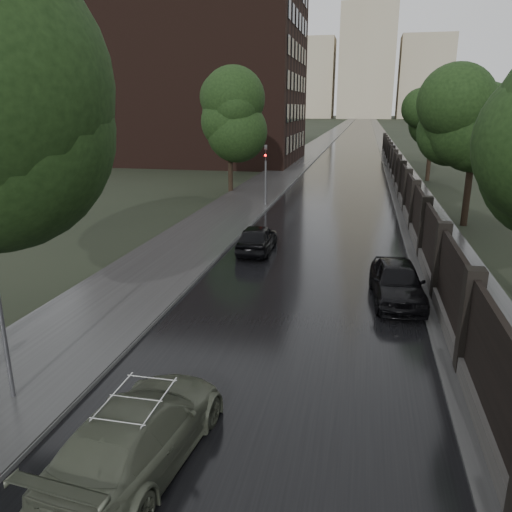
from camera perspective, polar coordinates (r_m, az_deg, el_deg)
The scene contains 14 objects.
ground at distance 9.49m, azimuth -2.74°, elevation -24.95°, with size 800.00×800.00×0.00m, color black.
road at distance 196.96m, azimuth 11.94°, elevation 14.48°, with size 8.00×420.00×0.02m, color black.
sidewalk_left at distance 197.10m, azimuth 10.14°, elevation 14.59°, with size 4.00×420.00×0.16m, color #2D2D2D.
verge_right at distance 196.98m, azimuth 13.58°, elevation 14.38°, with size 3.00×420.00×0.08m, color #2D2D2D.
fence_right at distance 39.31m, azimuth 16.12°, elevation 8.27°, with size 0.45×75.72×2.70m.
tree_left_far at distance 38.17m, azimuth -3.02°, elevation 15.04°, with size 4.25×4.25×7.39m.
tree_right_b at distance 29.42m, azimuth 23.70°, elevation 12.66°, with size 4.08×4.08×7.01m.
tree_right_c at distance 47.20m, azimuth 19.54°, elevation 14.09°, with size 4.08×4.08×7.01m.
traffic_light at distance 32.67m, azimuth 1.12°, elevation 9.79°, with size 0.16×0.32×4.00m.
brick_building at distance 62.23m, azimuth -6.98°, elevation 19.94°, with size 24.00×18.00×20.00m, color black.
stalinist_tower at distance 308.53m, azimuth 12.64°, elevation 22.25°, with size 92.00×30.00×159.00m.
volga_sedan at distance 9.78m, azimuth -13.25°, elevation -19.05°, with size 1.85×4.56×1.32m, color #4A4F3F.
hatchback_left at distance 22.50m, azimuth 0.13°, elevation 2.05°, with size 1.49×3.70×1.26m, color black.
car_right_near at distance 17.38m, azimuth 15.82°, elevation -2.84°, with size 1.63×4.06×1.38m, color black.
Camera 1 is at (1.89, -6.85, 6.30)m, focal length 35.00 mm.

